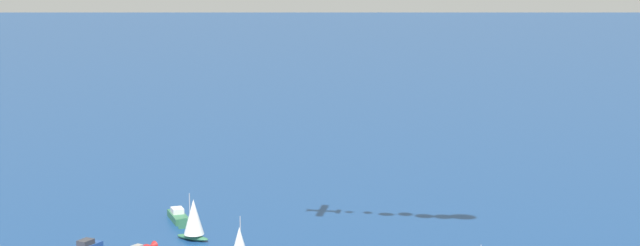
% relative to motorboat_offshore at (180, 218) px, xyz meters
% --- Properties ---
extents(motorboat_offshore, '(4.23, 10.36, 2.92)m').
position_rel_motorboat_offshore_xyz_m(motorboat_offshore, '(0.00, 0.00, 0.00)').
color(motorboat_offshore, '#33704C').
rests_on(motorboat_offshore, ground_plane).
extents(sailboat_trailing, '(5.11, 6.36, 8.27)m').
position_rel_motorboat_offshore_xyz_m(sailboat_trailing, '(-2.12, -12.12, 2.99)').
color(sailboat_trailing, '#33704C').
rests_on(sailboat_trailing, ground_plane).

